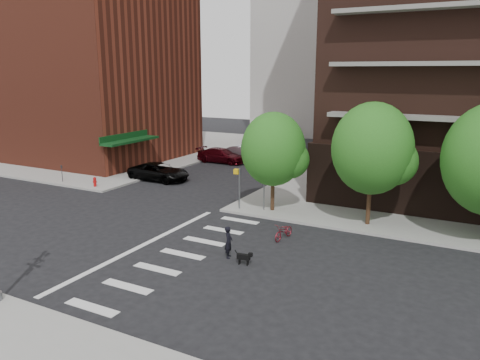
% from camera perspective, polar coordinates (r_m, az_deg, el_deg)
% --- Properties ---
extents(ground, '(120.00, 120.00, 0.00)m').
position_cam_1_polar(ground, '(25.07, -12.70, -7.61)').
color(ground, black).
rests_on(ground, ground).
extents(sidewalk_nw, '(31.00, 33.00, 0.15)m').
position_cam_1_polar(sidewalk_nw, '(58.05, -16.14, 4.03)').
color(sidewalk_nw, gray).
rests_on(sidewalk_nw, ground).
extents(crosswalk, '(3.85, 13.00, 0.01)m').
position_cam_1_polar(crosswalk, '(23.77, -8.59, -8.59)').
color(crosswalk, silver).
rests_on(crosswalk, ground).
extents(midrise_nw, '(21.40, 15.50, 20.00)m').
position_cam_1_polar(midrise_nw, '(51.77, -19.13, 14.00)').
color(midrise_nw, maroon).
rests_on(midrise_nw, sidewalk_nw).
extents(tree_a, '(4.00, 4.00, 5.90)m').
position_cam_1_polar(tree_a, '(28.95, 4.08, 3.76)').
color(tree_a, '#301E11').
rests_on(tree_a, sidewalk_ne).
extents(tree_b, '(4.50, 4.50, 6.65)m').
position_cam_1_polar(tree_b, '(27.04, 15.82, 3.71)').
color(tree_b, '#301E11').
rests_on(tree_b, sidewalk_ne).
extents(pedestrian_signal, '(2.18, 0.67, 2.60)m').
position_cam_1_polar(pedestrian_signal, '(29.58, 0.57, -0.33)').
color(pedestrian_signal, slate).
rests_on(pedestrian_signal, sidewalk_ne).
extents(fire_hydrant, '(0.24, 0.24, 0.73)m').
position_cam_1_polar(fire_hydrant, '(37.30, -17.28, -0.15)').
color(fire_hydrant, '#A50C0C').
rests_on(fire_hydrant, sidewalk_nw).
extents(parking_meter, '(0.10, 0.08, 1.32)m').
position_cam_1_polar(parking_meter, '(39.74, -20.90, 0.97)').
color(parking_meter, black).
rests_on(parking_meter, sidewalk_nw).
extents(parked_car_black, '(2.43, 5.18, 1.43)m').
position_cam_1_polar(parked_car_black, '(38.79, -9.85, 1.00)').
color(parked_car_black, black).
rests_on(parked_car_black, ground).
extents(parked_car_maroon, '(2.03, 4.93, 1.43)m').
position_cam_1_polar(parked_car_maroon, '(45.70, -2.29, 3.01)').
color(parked_car_maroon, '#3E060D').
rests_on(parked_car_maroon, ground).
extents(parked_car_silver, '(1.80, 4.75, 1.55)m').
position_cam_1_polar(parked_car_silver, '(46.55, 0.63, 3.28)').
color(parked_car_silver, gray).
rests_on(parked_car_silver, ground).
extents(scooter, '(0.81, 1.74, 0.88)m').
position_cam_1_polar(scooter, '(25.08, 5.37, -6.26)').
color(scooter, maroon).
rests_on(scooter, ground).
extents(dog_walker, '(0.66, 0.54, 1.56)m').
position_cam_1_polar(dog_walker, '(22.53, -1.40, -7.57)').
color(dog_walker, black).
rests_on(dog_walker, ground).
extents(dog, '(0.75, 0.29, 0.63)m').
position_cam_1_polar(dog, '(21.83, 0.54, -9.34)').
color(dog, black).
rests_on(dog, ground).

